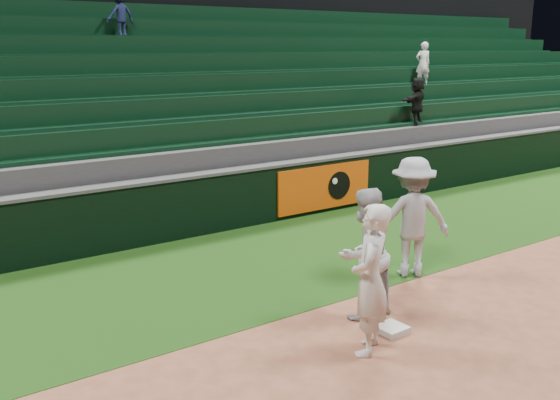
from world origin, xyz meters
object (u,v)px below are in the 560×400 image
Objects in this scene: first_baseman at (370,280)px; base_coach at (412,217)px; first_base at (391,329)px; baserunner at (364,254)px.

base_coach is at bearing 176.05° from first_baseman.
base_coach reaches higher than first_base.
base_coach reaches higher than first_baseman.
base_coach is (1.77, 1.36, 0.96)m from first_base.
first_baseman is 2.88m from base_coach.
baserunner is at bearing 52.19° from base_coach.
baserunner is (0.03, 0.60, 0.88)m from first_base.
first_base is 1.07m from baserunner.
first_baseman is (-0.63, -0.21, 0.91)m from first_base.
base_coach is at bearing -160.40° from baserunner.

